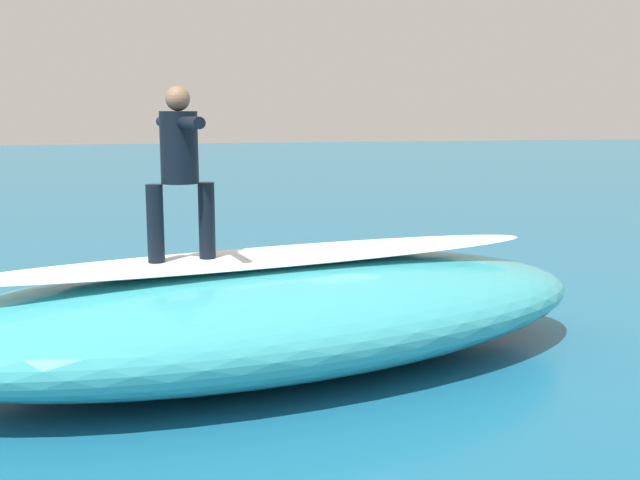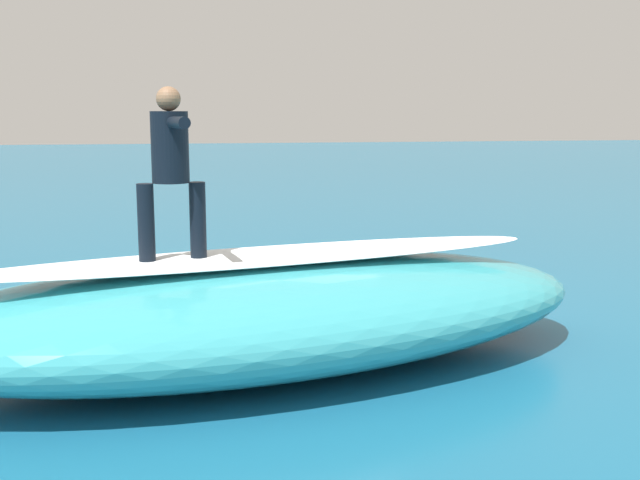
{
  "view_description": "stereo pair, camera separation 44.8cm",
  "coord_description": "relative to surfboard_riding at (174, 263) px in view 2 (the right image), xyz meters",
  "views": [
    {
      "loc": [
        2.26,
        10.12,
        2.58
      ],
      "look_at": [
        -0.13,
        1.08,
        1.03
      ],
      "focal_mm": 42.6,
      "sensor_mm": 36.0,
      "label": 1
    },
    {
      "loc": [
        1.83,
        10.23,
        2.58
      ],
      "look_at": [
        -0.13,
        1.08,
        1.03
      ],
      "focal_mm": 42.6,
      "sensor_mm": 36.0,
      "label": 2
    }
  ],
  "objects": [
    {
      "name": "ground_plane",
      "position": [
        -1.71,
        -2.79,
        -1.15
      ],
      "size": [
        120.0,
        120.0,
        0.0
      ],
      "primitive_type": "plane",
      "color": "#196084"
    },
    {
      "name": "surfboard_paddling",
      "position": [
        -3.67,
        -3.43,
        -1.11
      ],
      "size": [
        2.0,
        0.56,
        0.06
      ],
      "primitive_type": "ellipsoid",
      "rotation": [
        0.0,
        0.0,
        0.03
      ],
      "color": "#E0563D",
      "rests_on": "ground_plane"
    },
    {
      "name": "wave_foam_lip",
      "position": [
        -0.91,
        -0.16,
        0.0
      ],
      "size": [
        6.35,
        2.16,
        0.08
      ],
      "primitive_type": "ellipsoid",
      "rotation": [
        0.0,
        0.0,
        0.18
      ],
      "color": "white",
      "rests_on": "wave_crest"
    },
    {
      "name": "foam_patch_mid",
      "position": [
        0.64,
        -2.11,
        -1.06
      ],
      "size": [
        0.82,
        0.92,
        0.17
      ],
      "primitive_type": "ellipsoid",
      "rotation": [
        0.0,
        0.0,
        1.6
      ],
      "color": "white",
      "rests_on": "ground_plane"
    },
    {
      "name": "surfer_riding",
      "position": [
        0.0,
        0.0,
        1.01
      ],
      "size": [
        0.66,
        1.57,
        1.67
      ],
      "rotation": [
        0.0,
        0.0,
        0.15
      ],
      "color": "black",
      "rests_on": "surfboard_riding"
    },
    {
      "name": "surfboard_riding",
      "position": [
        0.0,
        0.0,
        0.0
      ],
      "size": [
        2.16,
        0.85,
        0.07
      ],
      "primitive_type": "ellipsoid",
      "rotation": [
        0.0,
        0.0,
        0.15
      ],
      "color": "#33B2D1",
      "rests_on": "wave_crest"
    },
    {
      "name": "surfer_paddling",
      "position": [
        -3.8,
        -3.43,
        -0.95
      ],
      "size": [
        1.65,
        0.33,
        0.3
      ],
      "rotation": [
        0.0,
        0.0,
        0.03
      ],
      "color": "black",
      "rests_on": "surfboard_paddling"
    },
    {
      "name": "wave_crest",
      "position": [
        -0.91,
        -0.16,
        -0.59
      ],
      "size": [
        7.79,
        4.31,
        1.11
      ],
      "primitive_type": "ellipsoid",
      "rotation": [
        0.0,
        0.0,
        0.18
      ],
      "color": "teal",
      "rests_on": "ground_plane"
    },
    {
      "name": "foam_patch_near",
      "position": [
        -0.7,
        -5.25,
        -1.06
      ],
      "size": [
        1.11,
        1.1,
        0.18
      ],
      "primitive_type": "ellipsoid",
      "rotation": [
        0.0,
        0.0,
        0.46
      ],
      "color": "white",
      "rests_on": "ground_plane"
    }
  ]
}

